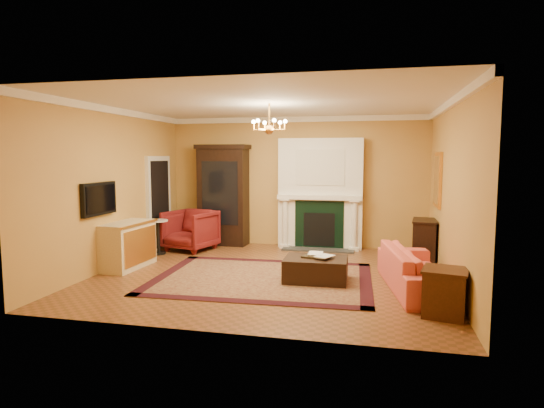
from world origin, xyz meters
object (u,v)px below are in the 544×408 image
(china_cabinet, at_px, (223,197))
(pedestal_table, at_px, (158,234))
(leather_ottoman, at_px, (316,269))
(commode, at_px, (127,245))
(end_table, at_px, (445,294))
(wingback_armchair, at_px, (190,228))
(coral_sofa, at_px, (418,263))
(console_table, at_px, (424,242))

(china_cabinet, relative_size, pedestal_table, 3.04)
(leather_ottoman, bearing_deg, pedestal_table, 157.51)
(commode, xyz_separation_m, end_table, (5.45, -1.47, -0.13))
(pedestal_table, xyz_separation_m, commode, (-0.03, -1.21, 0.00))
(wingback_armchair, bearing_deg, coral_sofa, -8.38)
(china_cabinet, xyz_separation_m, console_table, (4.47, -0.94, -0.72))
(wingback_armchair, distance_m, commode, 1.85)
(wingback_armchair, bearing_deg, leather_ottoman, -17.02)
(coral_sofa, relative_size, end_table, 3.70)
(pedestal_table, height_order, coral_sofa, coral_sofa)
(pedestal_table, height_order, commode, commode)
(china_cabinet, distance_m, coral_sofa, 5.12)
(wingback_armchair, bearing_deg, console_table, 13.88)
(pedestal_table, height_order, end_table, pedestal_table)
(leather_ottoman, bearing_deg, coral_sofa, -5.44)
(end_table, xyz_separation_m, leather_ottoman, (-1.86, 1.29, -0.09))
(console_table, bearing_deg, pedestal_table, -169.00)
(coral_sofa, relative_size, leather_ottoman, 2.14)
(commode, bearing_deg, wingback_armchair, 76.88)
(commode, xyz_separation_m, console_table, (5.51, 1.63, -0.02))
(console_table, bearing_deg, end_table, -84.49)
(leather_ottoman, bearing_deg, console_table, 42.24)
(end_table, bearing_deg, china_cabinet, 137.46)
(end_table, bearing_deg, pedestal_table, 153.67)
(end_table, bearing_deg, coral_sofa, 101.27)
(console_table, bearing_deg, commode, -156.86)
(commode, distance_m, end_table, 5.65)
(end_table, bearing_deg, console_table, 88.89)
(pedestal_table, bearing_deg, coral_sofa, -16.27)
(end_table, xyz_separation_m, console_table, (0.06, 3.10, 0.11))
(wingback_armchair, relative_size, leather_ottoman, 0.95)
(wingback_armchair, height_order, leather_ottoman, wingback_armchair)
(coral_sofa, xyz_separation_m, leather_ottoman, (-1.62, 0.12, -0.23))
(commode, relative_size, console_table, 1.40)
(pedestal_table, bearing_deg, leather_ottoman, -21.35)
(coral_sofa, distance_m, console_table, 1.96)
(leather_ottoman, bearing_deg, wingback_armchair, 146.35)
(china_cabinet, bearing_deg, leather_ottoman, -45.38)
(commode, distance_m, coral_sofa, 5.23)
(coral_sofa, height_order, console_table, coral_sofa)
(coral_sofa, distance_m, end_table, 1.20)
(china_cabinet, distance_m, commode, 2.87)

